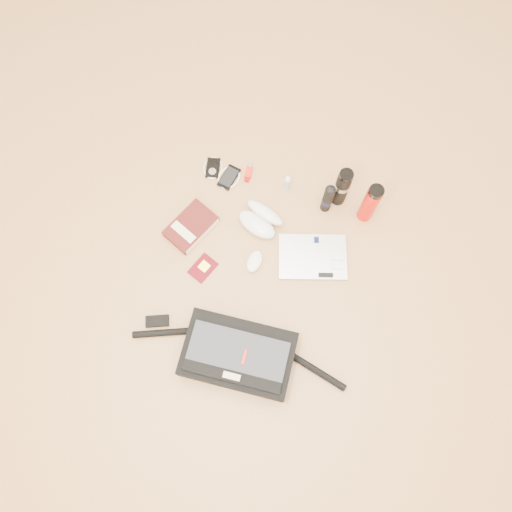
# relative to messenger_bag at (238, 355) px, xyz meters

# --- Properties ---
(ground) EXTENTS (4.00, 4.00, 0.00)m
(ground) POSITION_rel_messenger_bag_xyz_m (-0.03, 0.31, -0.06)
(ground) COLOR #AF7C48
(ground) RESTS_ON ground
(messenger_bag) EXTENTS (0.89, 0.30, 0.12)m
(messenger_bag) POSITION_rel_messenger_bag_xyz_m (0.00, 0.00, 0.00)
(messenger_bag) COLOR black
(messenger_bag) RESTS_ON ground
(laptop) EXTENTS (0.34, 0.28, 0.03)m
(laptop) POSITION_rel_messenger_bag_xyz_m (0.17, 0.50, -0.05)
(laptop) COLOR #B1B1B3
(laptop) RESTS_ON ground
(book) EXTENTS (0.21, 0.25, 0.04)m
(book) POSITION_rel_messenger_bag_xyz_m (-0.38, 0.46, -0.04)
(book) COLOR #44100E
(book) RESTS_ON ground
(passport) EXTENTS (0.12, 0.14, 0.01)m
(passport) POSITION_rel_messenger_bag_xyz_m (-0.27, 0.30, -0.05)
(passport) COLOR #4D030B
(passport) RESTS_ON ground
(mouse) EXTENTS (0.06, 0.10, 0.03)m
(mouse) POSITION_rel_messenger_bag_xyz_m (-0.07, 0.40, -0.04)
(mouse) COLOR white
(mouse) RESTS_ON ground
(sunglasses_case) EXTENTS (0.22, 0.20, 0.11)m
(sunglasses_case) POSITION_rel_messenger_bag_xyz_m (-0.10, 0.59, -0.02)
(sunglasses_case) COLOR silver
(sunglasses_case) RESTS_ON ground
(ipod) EXTENTS (0.11, 0.11, 0.01)m
(ipod) POSITION_rel_messenger_bag_xyz_m (-0.39, 0.76, -0.05)
(ipod) COLOR black
(ipod) RESTS_ON ground
(phone) EXTENTS (0.11, 0.13, 0.01)m
(phone) POSITION_rel_messenger_bag_xyz_m (-0.31, 0.74, -0.05)
(phone) COLOR black
(phone) RESTS_ON ground
(inhaler) EXTENTS (0.03, 0.10, 0.02)m
(inhaler) POSITION_rel_messenger_bag_xyz_m (-0.23, 0.79, -0.04)
(inhaler) COLOR red
(inhaler) RESTS_ON ground
(spray_bottle) EXTENTS (0.03, 0.03, 0.10)m
(spray_bottle) POSITION_rel_messenger_bag_xyz_m (-0.04, 0.78, -0.01)
(spray_bottle) COLOR #8FB9C9
(spray_bottle) RESTS_ON ground
(aerosol_can) EXTENTS (0.06, 0.06, 0.19)m
(aerosol_can) POSITION_rel_messenger_bag_xyz_m (0.15, 0.74, 0.04)
(aerosol_can) COLOR black
(aerosol_can) RESTS_ON ground
(thermos_black) EXTENTS (0.08, 0.08, 0.24)m
(thermos_black) POSITION_rel_messenger_bag_xyz_m (0.19, 0.80, 0.07)
(thermos_black) COLOR black
(thermos_black) RESTS_ON ground
(thermos_red) EXTENTS (0.09, 0.09, 0.25)m
(thermos_red) POSITION_rel_messenger_bag_xyz_m (0.32, 0.77, 0.07)
(thermos_red) COLOR red
(thermos_red) RESTS_ON ground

